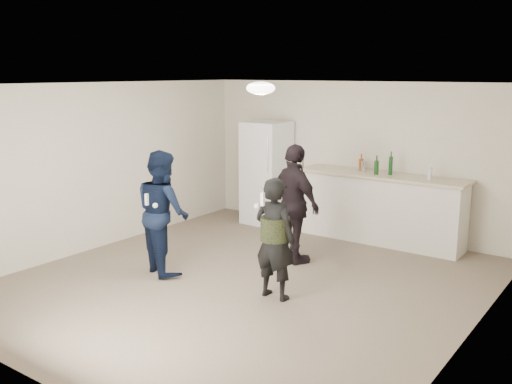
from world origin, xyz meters
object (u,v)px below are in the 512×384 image
Objects in this scene: woman at (275,238)px; spectator at (295,204)px; counter at (380,209)px; fridge at (267,173)px; man at (163,212)px; shaker at (364,167)px.

spectator is (-0.49, 1.23, 0.11)m from woman.
counter is 2.16m from fridge.
counter is 1.77m from spectator.
woman is at bearing -53.76° from fridge.
fridge is 2.94m from man.
man is 0.98× the size of spectator.
fridge is at bearing -178.12° from counter.
spectator is (1.56, -1.58, -0.06)m from fridge.
shaker reaches higher than counter.
woman reaches higher than counter.
fridge is at bearing -52.89° from woman.
spectator reaches higher than man.
shaker is 3.37m from man.
fridge is 3.49m from woman.
man is at bearing -120.85° from counter.
fridge is 1.09× the size of man.
counter is 0.72m from shaker.
man is (-1.47, -3.01, -0.35)m from shaker.
man reaches higher than shaker.
shaker is at bearing -93.26° from man.
woman is (1.72, 0.11, -0.09)m from man.
man reaches higher than woman.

